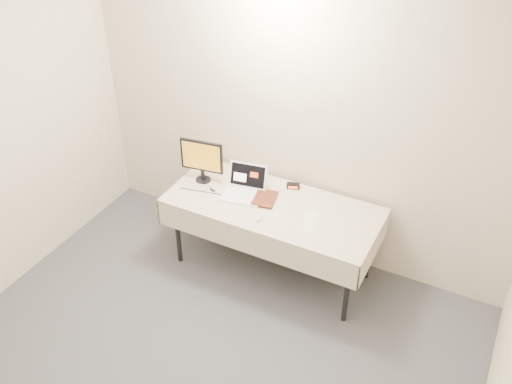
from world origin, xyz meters
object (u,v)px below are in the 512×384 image
at_px(table, 273,210).
at_px(laptop, 245,187).
at_px(monitor, 202,158).
at_px(book, 254,186).

xyz_separation_m(table, laptop, (-0.30, 0.04, 0.12)).
height_order(laptop, monitor, monitor).
bearing_deg(table, monitor, 176.33).
bearing_deg(laptop, monitor, 170.05).
height_order(laptop, book, book).
bearing_deg(monitor, laptop, -8.46).
relative_size(table, laptop, 4.63).
distance_m(laptop, monitor, 0.47).
distance_m(laptop, book, 0.13).
bearing_deg(book, table, -14.87).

